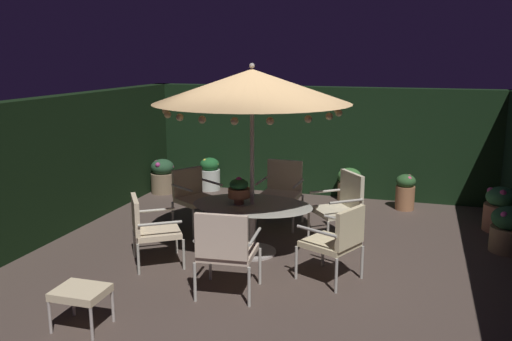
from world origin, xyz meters
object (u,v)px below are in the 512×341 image
patio_chair_northeast (337,238)px  potted_plant_left_near (349,184)px  potted_plant_front_corner (500,209)px  patio_dining_table (252,215)px  centerpiece_planter (239,189)px  patio_chair_north (226,247)px  potted_plant_back_center (163,176)px  patio_chair_southeast (282,188)px  ottoman_footrest (81,294)px  potted_plant_back_right (210,174)px  patio_chair_southwest (150,226)px  patio_chair_east (342,203)px  patio_chair_south (194,194)px  potted_plant_right_near (508,229)px  potted_plant_right_far (405,191)px  patio_umbrella (252,86)px

patio_chair_northeast → potted_plant_left_near: size_ratio=1.53×
potted_plant_front_corner → patio_dining_table: bearing=-148.9°
centerpiece_planter → patio_chair_north: (0.31, -1.35, -0.31)m
potted_plant_back_center → patio_chair_southeast: bearing=-23.9°
ottoman_footrest → potted_plant_back_right: (-0.87, 5.57, -0.04)m
patio_chair_southwest → potted_plant_back_right: bearing=100.8°
centerpiece_planter → patio_chair_east: centerpiece_planter is taller
patio_chair_east → patio_chair_south: (-2.28, -0.14, -0.01)m
potted_plant_right_near → potted_plant_left_near: (-2.46, 2.05, -0.01)m
potted_plant_front_corner → potted_plant_right_far: 1.64m
patio_chair_northeast → potted_plant_front_corner: size_ratio=1.35×
patio_chair_east → patio_chair_south: patio_chair_east is taller
patio_chair_south → potted_plant_back_center: bearing=128.5°
ottoman_footrest → potted_plant_back_center: (-1.68, 5.08, -0.02)m
centerpiece_planter → potted_plant_right_near: centerpiece_planter is taller
patio_chair_south → potted_plant_right_near: (4.55, 0.38, -0.24)m
patio_chair_northeast → patio_chair_south: size_ratio=1.00×
patio_chair_southeast → patio_chair_northeast: bearing=-58.9°
patio_chair_south → potted_plant_right_near: size_ratio=1.46×
potted_plant_right_near → potted_plant_back_center: bearing=166.0°
patio_umbrella → potted_plant_front_corner: (3.38, 2.04, -1.94)m
patio_chair_southwest → patio_umbrella: bearing=34.4°
patio_chair_northeast → potted_plant_left_near: 3.76m
potted_plant_right_far → patio_umbrella: bearing=-124.5°
potted_plant_back_right → patio_dining_table: bearing=-58.7°
centerpiece_planter → potted_plant_back_right: centerpiece_planter is taller
patio_umbrella → potted_plant_right_near: 4.05m
potted_plant_right_near → centerpiece_planter: bearing=-162.3°
patio_chair_north → potted_plant_right_far: bearing=66.7°
patio_dining_table → patio_chair_south: bearing=148.8°
centerpiece_planter → patio_chair_north: 1.42m
patio_chair_north → patio_chair_northeast: patio_chair_north is taller
patio_chair_east → potted_plant_back_center: size_ratio=1.51×
potted_plant_left_near → patio_chair_southwest: bearing=-117.7°
patio_umbrella → ottoman_footrest: bearing=-112.2°
patio_chair_northeast → patio_chair_southeast: size_ratio=0.93×
patio_dining_table → patio_chair_south: size_ratio=1.76×
patio_chair_southeast → potted_plant_right_far: bearing=37.2°
patio_chair_north → ottoman_footrest: size_ratio=2.02×
centerpiece_planter → potted_plant_back_center: 3.69m
patio_chair_southeast → patio_chair_southwest: 2.48m
potted_plant_back_center → potted_plant_back_right: bearing=31.5°
centerpiece_planter → patio_chair_southeast: (0.23, 1.43, -0.31)m
patio_chair_northeast → patio_chair_south: (-2.43, 1.31, 0.02)m
ottoman_footrest → potted_plant_back_center: size_ratio=0.75×
patio_chair_north → patio_chair_northeast: 1.37m
patio_chair_northeast → centerpiece_planter: bearing=158.6°
patio_chair_northeast → potted_plant_back_right: bearing=130.3°
patio_dining_table → centerpiece_planter: 0.40m
patio_chair_north → potted_plant_right_far: (1.81, 4.21, -0.26)m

